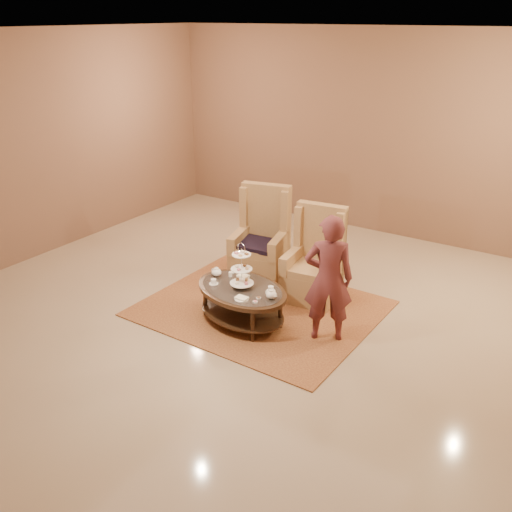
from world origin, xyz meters
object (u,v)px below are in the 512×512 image
Objects in this scene: tea_table at (242,294)px; person at (328,279)px; armchair_right at (315,268)px; armchair_left at (261,247)px.

tea_table is 1.17m from person.
armchair_right is 0.81× the size of person.
armchair_right is at bearing 83.38° from tea_table.
armchair_left reaches higher than tea_table.
armchair_left is 1.06× the size of armchair_right.
armchair_right is at bearing -23.94° from armchair_left.
armchair_right is 1.19m from person.
tea_table is at bearing -117.19° from armchair_right.
armchair_right reaches higher than tea_table.
person is at bearing -47.71° from armchair_left.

